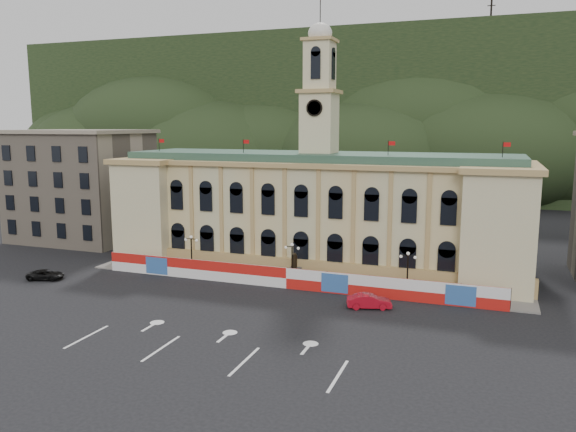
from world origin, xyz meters
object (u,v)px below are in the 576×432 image
(red_sedan, at_px, (369,301))
(black_suv, at_px, (46,275))
(statue, at_px, (295,273))
(lamp_center, at_px, (292,260))

(red_sedan, xyz_separation_m, black_suv, (-40.87, -2.88, -0.16))
(red_sedan, height_order, black_suv, red_sedan)
(red_sedan, bearing_deg, statue, 39.39)
(statue, relative_size, red_sedan, 0.74)
(statue, relative_size, black_suv, 0.76)
(lamp_center, relative_size, red_sedan, 1.03)
(statue, distance_m, red_sedan, 12.92)
(red_sedan, distance_m, black_suv, 40.97)
(black_suv, bearing_deg, lamp_center, -91.23)
(statue, relative_size, lamp_center, 0.72)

